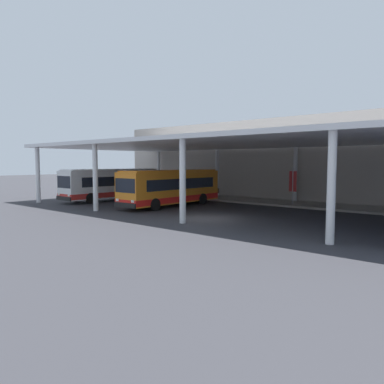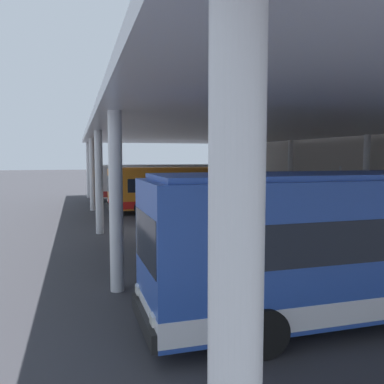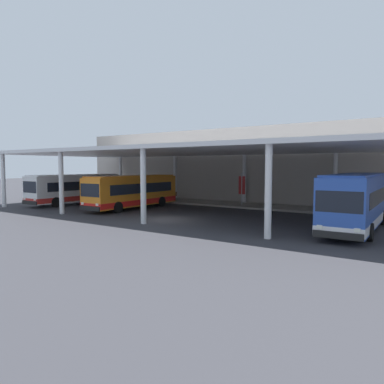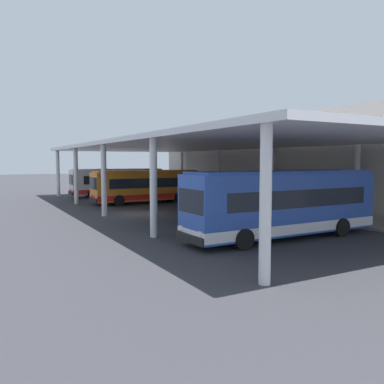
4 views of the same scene
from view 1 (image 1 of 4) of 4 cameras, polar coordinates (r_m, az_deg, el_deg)
ground_plane at (r=25.26m, az=2.37°, el=-4.12°), size 200.00×200.00×0.00m
platform_kerb at (r=35.16m, az=14.31°, el=-1.67°), size 42.00×4.50×0.18m
station_building_facade at (r=37.91m, az=16.62°, el=4.88°), size 48.00×1.60×8.32m
canopy_shelter at (r=29.53m, az=9.08°, el=7.37°), size 40.00×17.00×5.55m
bus_nearest_bay at (r=38.38m, az=-12.31°, el=1.22°), size 2.91×10.59×3.17m
bus_second_bay at (r=32.40m, az=-3.21°, el=0.73°), size 2.83×10.57×3.17m
bench_waiting at (r=39.79m, az=3.02°, el=-0.01°), size 1.80×0.45×0.92m
trash_bin at (r=42.07m, az=-0.82°, el=0.26°), size 0.52×0.52×0.98m
banner_sign at (r=33.86m, az=15.27°, el=1.29°), size 0.70×0.12×3.20m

